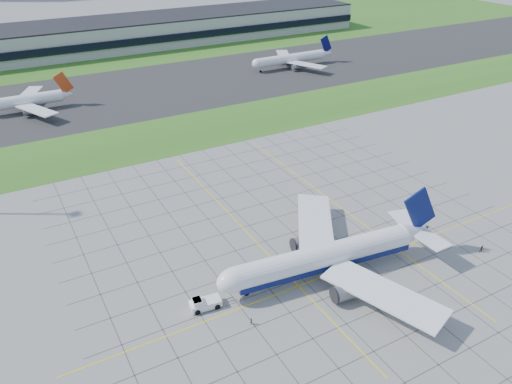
# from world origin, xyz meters

# --- Properties ---
(ground) EXTENTS (1400.00, 1400.00, 0.00)m
(ground) POSITION_xyz_m (0.00, 0.00, 0.00)
(ground) COLOR gray
(ground) RESTS_ON ground
(grass_median) EXTENTS (700.00, 35.00, 0.04)m
(grass_median) POSITION_xyz_m (0.00, 90.00, 0.02)
(grass_median) COLOR #2C601B
(grass_median) RESTS_ON ground
(asphalt_taxiway) EXTENTS (700.00, 75.00, 0.04)m
(asphalt_taxiway) POSITION_xyz_m (0.00, 145.00, 0.03)
(asphalt_taxiway) COLOR #383838
(asphalt_taxiway) RESTS_ON ground
(grass_far) EXTENTS (700.00, 145.00, 0.04)m
(grass_far) POSITION_xyz_m (0.00, 255.00, 0.02)
(grass_far) COLOR #2C601B
(grass_far) RESTS_ON ground
(apron_markings) EXTENTS (120.00, 130.00, 0.03)m
(apron_markings) POSITION_xyz_m (0.43, 11.09, 0.02)
(apron_markings) COLOR #474744
(apron_markings) RESTS_ON ground
(terminal) EXTENTS (260.00, 43.00, 15.80)m
(terminal) POSITION_xyz_m (40.00, 229.87, 7.89)
(terminal) COLOR #B7B7B2
(terminal) RESTS_ON ground
(airliner) EXTENTS (53.93, 54.37, 17.00)m
(airliner) POSITION_xyz_m (-2.57, -1.28, 4.65)
(airliner) COLOR white
(airliner) RESTS_ON ground
(pushback_tug) EXTENTS (9.36, 3.85, 2.57)m
(pushback_tug) POSITION_xyz_m (-30.50, 1.77, 1.14)
(pushback_tug) COLOR white
(pushback_tug) RESTS_ON ground
(crew_near) EXTENTS (0.56, 0.67, 1.55)m
(crew_near) POSITION_xyz_m (-24.34, -7.06, 0.78)
(crew_near) COLOR black
(crew_near) RESTS_ON ground
(crew_far) EXTENTS (1.12, 1.04, 1.85)m
(crew_far) POSITION_xyz_m (34.55, -12.70, 0.92)
(crew_far) COLOR black
(crew_far) RESTS_ON ground
(distant_jet_1) EXTENTS (31.96, 42.66, 14.08)m
(distant_jet_1) POSITION_xyz_m (-45.13, 141.07, 4.48)
(distant_jet_1) COLOR white
(distant_jet_1) RESTS_ON ground
(distant_jet_2) EXTENTS (45.44, 42.66, 14.08)m
(distant_jet_2) POSITION_xyz_m (81.55, 144.51, 4.49)
(distant_jet_2) COLOR white
(distant_jet_2) RESTS_ON ground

